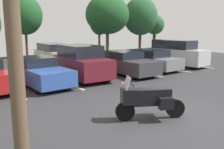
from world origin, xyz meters
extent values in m
cube|color=#2D2D30|center=(0.00, 0.00, -0.05)|extent=(44.00, 44.00, 0.10)
cylinder|color=black|center=(-1.69, 0.62, 0.31)|extent=(0.60, 0.39, 0.61)
cylinder|color=black|center=(-0.19, -0.15, 0.31)|extent=(0.60, 0.39, 0.61)
cube|color=black|center=(-0.94, 0.23, 0.75)|extent=(1.29, 0.91, 0.52)
cylinder|color=#B2B2B7|center=(-1.58, 0.56, 0.71)|extent=(0.47, 0.29, 1.09)
cylinder|color=black|center=(-1.51, 0.52, 1.19)|extent=(0.32, 0.57, 0.04)
cube|color=black|center=(-1.60, 0.57, 0.80)|extent=(0.60, 0.60, 0.47)
cube|color=#B2C1CC|center=(-1.64, 0.59, 1.23)|extent=(0.34, 0.47, 0.39)
cube|color=black|center=(-0.75, -0.23, 0.61)|extent=(0.50, 0.41, 0.36)
cube|color=black|center=(-0.45, 0.35, 0.61)|extent=(0.50, 0.41, 0.36)
cube|color=#EAE066|center=(-3.50, 7.17, 0.00)|extent=(0.12, 4.73, 0.01)
cube|color=#EAE066|center=(-0.74, 7.17, 0.00)|extent=(0.12, 4.73, 0.01)
cube|color=#EAE066|center=(2.01, 7.17, 0.00)|extent=(0.12, 4.73, 0.01)
cube|color=#EAE066|center=(4.76, 7.17, 0.00)|extent=(0.12, 4.73, 0.01)
cube|color=#EAE066|center=(7.51, 7.17, 0.00)|extent=(0.12, 4.73, 0.01)
cube|color=#EAE066|center=(10.27, 7.17, 0.00)|extent=(0.12, 4.73, 0.01)
cylinder|color=black|center=(-3.81, 6.09, 0.33)|extent=(0.27, 0.68, 0.66)
cube|color=#2D519E|center=(-2.03, 7.18, 0.58)|extent=(1.99, 4.78, 0.76)
cube|color=black|center=(-2.05, 7.62, 1.20)|extent=(1.73, 2.05, 0.47)
cylinder|color=black|center=(-1.20, 5.61, 0.31)|extent=(0.24, 0.63, 0.62)
cylinder|color=black|center=(-2.74, 5.55, 0.31)|extent=(0.24, 0.63, 0.62)
cylinder|color=black|center=(-1.32, 8.81, 0.31)|extent=(0.24, 0.63, 0.62)
cylinder|color=black|center=(-2.86, 8.75, 0.31)|extent=(0.24, 0.63, 0.62)
cube|color=maroon|center=(0.53, 7.21, 0.75)|extent=(2.18, 4.46, 1.04)
cube|color=black|center=(0.55, 7.52, 1.61)|extent=(1.93, 2.88, 0.68)
cylinder|color=black|center=(1.25, 5.68, 0.35)|extent=(0.27, 0.72, 0.71)
cylinder|color=black|center=(-0.39, 5.79, 0.35)|extent=(0.27, 0.72, 0.71)
cylinder|color=black|center=(1.44, 8.63, 0.35)|extent=(0.27, 0.72, 0.71)
cylinder|color=black|center=(-0.19, 8.74, 0.35)|extent=(0.27, 0.72, 0.71)
cube|color=#38383D|center=(3.55, 6.87, 0.61)|extent=(1.98, 4.71, 0.81)
cube|color=black|center=(3.56, 7.27, 1.24)|extent=(1.77, 2.35, 0.45)
cylinder|color=black|center=(4.30, 5.27, 0.31)|extent=(0.24, 0.63, 0.63)
cylinder|color=black|center=(2.71, 5.31, 0.31)|extent=(0.24, 0.63, 0.63)
cylinder|color=black|center=(4.39, 8.44, 0.31)|extent=(0.24, 0.63, 0.63)
cylinder|color=black|center=(2.80, 8.48, 0.31)|extent=(0.24, 0.63, 0.63)
cube|color=slate|center=(6.07, 7.16, 0.57)|extent=(2.09, 4.43, 0.73)
cube|color=black|center=(6.07, 7.26, 1.19)|extent=(1.85, 2.33, 0.51)
cylinder|color=black|center=(6.96, 5.71, 0.32)|extent=(0.24, 0.65, 0.65)
cylinder|color=black|center=(5.29, 5.64, 0.32)|extent=(0.24, 0.65, 0.65)
cylinder|color=black|center=(6.84, 8.67, 0.32)|extent=(0.24, 0.65, 0.65)
cylinder|color=black|center=(5.18, 8.61, 0.32)|extent=(0.24, 0.65, 0.65)
cube|color=#B7B7BC|center=(9.05, 7.32, 0.78)|extent=(2.13, 4.91, 1.13)
cube|color=black|center=(9.02, 7.58, 1.68)|extent=(1.87, 3.31, 0.67)
cylinder|color=black|center=(9.92, 5.75, 0.33)|extent=(0.27, 0.67, 0.66)
cylinder|color=black|center=(8.42, 5.64, 0.33)|extent=(0.27, 0.67, 0.66)
cylinder|color=black|center=(9.67, 9.00, 0.33)|extent=(0.27, 0.67, 0.66)
cylinder|color=black|center=(8.17, 8.88, 0.33)|extent=(0.27, 0.67, 0.66)
cube|color=#C1B289|center=(1.49, 13.52, 0.70)|extent=(2.05, 4.64, 0.95)
cube|color=black|center=(1.50, 13.62, 1.45)|extent=(1.84, 3.25, 0.55)
cylinder|color=black|center=(2.19, 11.93, 0.34)|extent=(0.26, 0.70, 0.69)
cylinder|color=black|center=(0.63, 12.01, 0.34)|extent=(0.26, 0.70, 0.69)
cylinder|color=black|center=(2.35, 15.02, 0.34)|extent=(0.26, 0.70, 0.69)
cylinder|color=black|center=(0.79, 15.10, 0.34)|extent=(0.26, 0.70, 0.69)
cube|color=black|center=(4.24, 13.71, 0.63)|extent=(2.25, 5.02, 0.81)
cube|color=black|center=(4.23, 13.83, 1.24)|extent=(1.88, 2.62, 0.40)
cylinder|color=black|center=(5.17, 12.13, 0.35)|extent=(0.29, 0.72, 0.70)
cylinder|color=black|center=(3.64, 11.99, 0.35)|extent=(0.29, 0.72, 0.70)
cylinder|color=black|center=(4.85, 15.43, 0.35)|extent=(0.29, 0.72, 0.70)
cylinder|color=black|center=(3.32, 15.29, 0.35)|extent=(0.29, 0.72, 0.70)
cylinder|color=#4C3823|center=(10.72, 20.76, 1.06)|extent=(0.27, 0.27, 2.12)
ellipsoid|color=#23512D|center=(10.72, 20.76, 4.13)|extent=(2.57, 2.57, 4.02)
cylinder|color=#4C3823|center=(14.20, 17.06, 1.06)|extent=(0.34, 0.34, 2.11)
ellipsoid|color=#23512D|center=(14.20, 17.06, 4.35)|extent=(4.07, 4.07, 4.48)
cylinder|color=#4C3823|center=(8.79, 16.29, 1.15)|extent=(0.33, 0.33, 2.31)
ellipsoid|color=#1E4C23|center=(8.79, 16.29, 4.33)|extent=(4.55, 4.55, 4.05)
cylinder|color=#4C3823|center=(1.40, 19.94, 1.14)|extent=(0.25, 0.25, 2.29)
ellipsoid|color=#1E4C23|center=(1.40, 19.94, 4.20)|extent=(3.41, 3.41, 3.82)
cylinder|color=#4C3823|center=(18.29, 18.62, 1.06)|extent=(0.41, 0.41, 2.12)
ellipsoid|color=#23512D|center=(18.29, 18.62, 3.43)|extent=(2.60, 2.60, 2.63)
camera|label=1|loc=(-6.43, -5.09, 2.88)|focal=39.30mm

